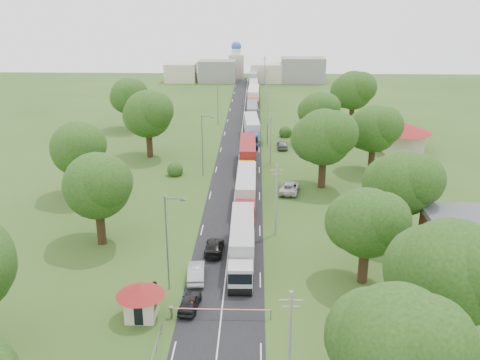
{
  "coord_description": "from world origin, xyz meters",
  "views": [
    {
      "loc": [
        3.03,
        -66.42,
        27.98
      ],
      "look_at": [
        0.81,
        4.44,
        3.0
      ],
      "focal_mm": 40.0,
      "sensor_mm": 36.0,
      "label": 1
    }
  ],
  "objects_px": {
    "car_lane_mid": "(196,272)",
    "pedestrian_near": "(192,308)",
    "info_sign": "(267,128)",
    "boom_barrier": "(206,310)",
    "truck_0": "(242,242)",
    "car_lane_front": "(190,302)",
    "guard_booth": "(141,297)"
  },
  "relations": [
    {
      "from": "car_lane_mid",
      "to": "pedestrian_near",
      "type": "bearing_deg",
      "value": 88.08
    },
    {
      "from": "info_sign",
      "to": "boom_barrier",
      "type": "bearing_deg",
      "value": -96.24
    },
    {
      "from": "boom_barrier",
      "to": "pedestrian_near",
      "type": "height_order",
      "value": "pedestrian_near"
    },
    {
      "from": "car_lane_mid",
      "to": "pedestrian_near",
      "type": "distance_m",
      "value": 6.51
    },
    {
      "from": "truck_0",
      "to": "car_lane_front",
      "type": "height_order",
      "value": "truck_0"
    },
    {
      "from": "info_sign",
      "to": "pedestrian_near",
      "type": "distance_m",
      "value": 60.06
    },
    {
      "from": "truck_0",
      "to": "car_lane_front",
      "type": "xyz_separation_m",
      "value": [
        -4.62,
        -9.82,
        -1.47
      ]
    },
    {
      "from": "car_lane_front",
      "to": "guard_booth",
      "type": "bearing_deg",
      "value": 25.62
    },
    {
      "from": "car_lane_mid",
      "to": "boom_barrier",
      "type": "bearing_deg",
      "value": 98.68
    },
    {
      "from": "boom_barrier",
      "to": "info_sign",
      "type": "bearing_deg",
      "value": 83.76
    },
    {
      "from": "car_lane_front",
      "to": "car_lane_mid",
      "type": "bearing_deg",
      "value": -84.05
    },
    {
      "from": "boom_barrier",
      "to": "guard_booth",
      "type": "xyz_separation_m",
      "value": [
        -5.84,
        -0.0,
        1.27
      ]
    },
    {
      "from": "guard_booth",
      "to": "car_lane_mid",
      "type": "relative_size",
      "value": 0.92
    },
    {
      "from": "truck_0",
      "to": "pedestrian_near",
      "type": "distance_m",
      "value": 11.73
    },
    {
      "from": "info_sign",
      "to": "truck_0",
      "type": "relative_size",
      "value": 0.28
    },
    {
      "from": "boom_barrier",
      "to": "car_lane_front",
      "type": "height_order",
      "value": "car_lane_front"
    },
    {
      "from": "info_sign",
      "to": "pedestrian_near",
      "type": "height_order",
      "value": "info_sign"
    },
    {
      "from": "guard_booth",
      "to": "car_lane_front",
      "type": "distance_m",
      "value": 4.69
    },
    {
      "from": "boom_barrier",
      "to": "car_lane_front",
      "type": "distance_m",
      "value": 2.23
    },
    {
      "from": "boom_barrier",
      "to": "pedestrian_near",
      "type": "bearing_deg",
      "value": 159.64
    },
    {
      "from": "truck_0",
      "to": "car_lane_front",
      "type": "bearing_deg",
      "value": -115.19
    },
    {
      "from": "car_lane_front",
      "to": "pedestrian_near",
      "type": "distance_m",
      "value": 1.05
    },
    {
      "from": "boom_barrier",
      "to": "pedestrian_near",
      "type": "relative_size",
      "value": 5.85
    },
    {
      "from": "boom_barrier",
      "to": "info_sign",
      "type": "distance_m",
      "value": 60.39
    },
    {
      "from": "car_lane_mid",
      "to": "info_sign",
      "type": "bearing_deg",
      "value": -103.32
    },
    {
      "from": "guard_booth",
      "to": "info_sign",
      "type": "relative_size",
      "value": 1.07
    },
    {
      "from": "guard_booth",
      "to": "boom_barrier",
      "type": "bearing_deg",
      "value": 0.01
    },
    {
      "from": "truck_0",
      "to": "guard_booth",
      "type": "bearing_deg",
      "value": -127.92
    },
    {
      "from": "info_sign",
      "to": "truck_0",
      "type": "height_order",
      "value": "same"
    },
    {
      "from": "boom_barrier",
      "to": "info_sign",
      "type": "height_order",
      "value": "info_sign"
    },
    {
      "from": "truck_0",
      "to": "car_lane_mid",
      "type": "relative_size",
      "value": 3.08
    },
    {
      "from": "truck_0",
      "to": "car_lane_front",
      "type": "relative_size",
      "value": 3.56
    }
  ]
}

